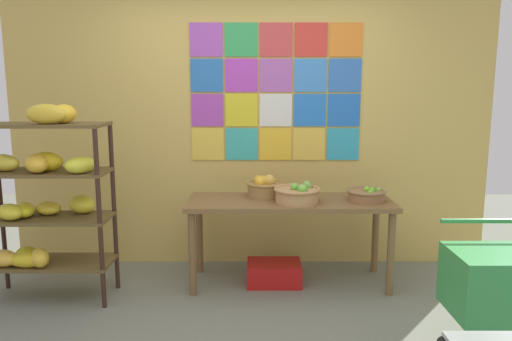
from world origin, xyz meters
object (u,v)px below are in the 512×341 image
object	(u,v)px
banana_shelf_unit	(44,194)
fruit_basket_right	(368,194)
display_table	(291,210)
fruit_basket_back_right	(298,194)
produce_crate_under_table	(275,273)
shopping_cart	(502,288)
fruit_basket_centre	(267,186)

from	to	relation	value
banana_shelf_unit	fruit_basket_right	world-z (taller)	banana_shelf_unit
display_table	fruit_basket_right	world-z (taller)	fruit_basket_right
fruit_basket_back_right	display_table	bearing A→B (deg)	118.20
banana_shelf_unit	produce_crate_under_table	bearing A→B (deg)	9.80
banana_shelf_unit	fruit_basket_back_right	xyz separation A→B (m)	(1.97, 0.22, -0.05)
banana_shelf_unit	shopping_cart	xyz separation A→B (m)	(3.09, -0.90, -0.36)
shopping_cart	fruit_basket_back_right	bearing A→B (deg)	132.33
fruit_basket_centre	banana_shelf_unit	bearing A→B (deg)	-165.11
banana_shelf_unit	produce_crate_under_table	distance (m)	1.97
fruit_basket_right	fruit_basket_back_right	bearing A→B (deg)	-173.61
fruit_basket_right	shopping_cart	world-z (taller)	fruit_basket_right
display_table	shopping_cart	bearing A→B (deg)	-46.49
fruit_basket_back_right	fruit_basket_right	bearing A→B (deg)	6.39
banana_shelf_unit	fruit_basket_centre	size ratio (longest dim) A/B	4.68
fruit_basket_right	shopping_cart	xyz separation A→B (m)	(0.53, -1.19, -0.30)
display_table	fruit_basket_centre	xyz separation A→B (m)	(-0.20, 0.13, 0.18)
fruit_basket_centre	fruit_basket_right	world-z (taller)	fruit_basket_centre
banana_shelf_unit	fruit_basket_back_right	distance (m)	1.99
banana_shelf_unit	fruit_basket_centre	xyz separation A→B (m)	(1.72, 0.46, -0.03)
fruit_basket_centre	shopping_cart	world-z (taller)	fruit_basket_centre
fruit_basket_centre	fruit_basket_back_right	distance (m)	0.35
banana_shelf_unit	shopping_cart	world-z (taller)	banana_shelf_unit
fruit_basket_back_right	shopping_cart	world-z (taller)	fruit_basket_back_right
banana_shelf_unit	fruit_basket_right	size ratio (longest dim) A/B	4.73
banana_shelf_unit	display_table	world-z (taller)	banana_shelf_unit
banana_shelf_unit	display_table	bearing A→B (deg)	9.53
display_table	fruit_basket_back_right	size ratio (longest dim) A/B	4.52
fruit_basket_centre	fruit_basket_back_right	xyz separation A→B (m)	(0.26, -0.23, -0.01)
fruit_basket_back_right	produce_crate_under_table	xyz separation A→B (m)	(-0.18, 0.09, -0.71)
fruit_basket_centre	fruit_basket_right	bearing A→B (deg)	-11.50
fruit_basket_back_right	fruit_basket_right	xyz separation A→B (m)	(0.58, 0.06, -0.02)
produce_crate_under_table	shopping_cart	size ratio (longest dim) A/B	0.54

